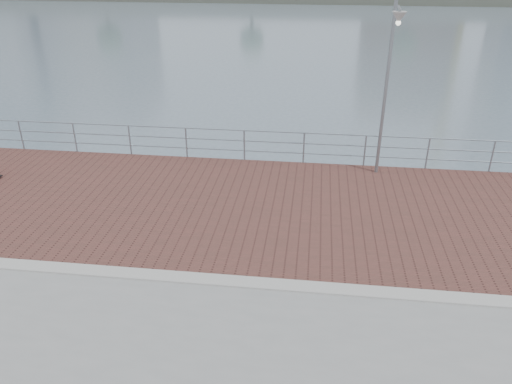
# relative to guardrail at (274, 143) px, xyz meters

# --- Properties ---
(water) EXTENTS (400.00, 400.00, 0.00)m
(water) POSITION_rel_guardrail_xyz_m (-0.00, -7.00, -2.69)
(water) COLOR slate
(water) RESTS_ON ground
(brick_lane) EXTENTS (40.00, 6.80, 0.02)m
(brick_lane) POSITION_rel_guardrail_xyz_m (-0.00, -3.40, -0.68)
(brick_lane) COLOR brown
(brick_lane) RESTS_ON seawall
(curb) EXTENTS (40.00, 0.40, 0.06)m
(curb) POSITION_rel_guardrail_xyz_m (-0.00, -7.00, -0.66)
(curb) COLOR #B7B5AD
(curb) RESTS_ON seawall
(guardrail) EXTENTS (39.06, 0.06, 1.13)m
(guardrail) POSITION_rel_guardrail_xyz_m (0.00, 0.00, 0.00)
(guardrail) COLOR #8C9EA8
(guardrail) RESTS_ON brick_lane
(street_lamp) EXTENTS (0.40, 1.16, 5.45)m
(street_lamp) POSITION_rel_guardrail_xyz_m (3.46, -0.90, 3.18)
(street_lamp) COLOR gray
(street_lamp) RESTS_ON brick_lane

